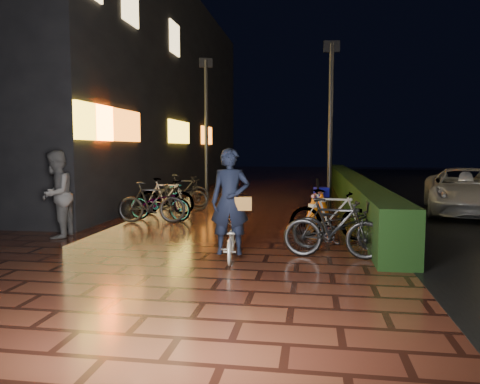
% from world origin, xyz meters
% --- Properties ---
extents(ground, '(80.00, 80.00, 0.00)m').
position_xyz_m(ground, '(0.00, 0.00, 0.00)').
color(ground, '#381911').
rests_on(ground, ground).
extents(hedge, '(0.70, 20.00, 1.00)m').
position_xyz_m(hedge, '(3.30, 8.00, 0.50)').
color(hedge, black).
rests_on(hedge, ground).
extents(bystander_person, '(0.84, 1.01, 1.90)m').
position_xyz_m(bystander_person, '(-3.59, -0.15, 0.95)').
color(bystander_person, '#555457').
rests_on(bystander_person, ground).
extents(van, '(3.12, 5.19, 1.35)m').
position_xyz_m(van, '(6.48, 5.22, 0.68)').
color(van, '#B5B6BA').
rests_on(van, ground).
extents(storefront_block, '(12.09, 22.00, 9.00)m').
position_xyz_m(storefront_block, '(-9.50, 11.50, 4.50)').
color(storefront_block, black).
rests_on(storefront_block, ground).
extents(lamp_post_hedge, '(0.50, 0.15, 5.25)m').
position_xyz_m(lamp_post_hedge, '(2.45, 5.52, 2.89)').
color(lamp_post_hedge, black).
rests_on(lamp_post_hedge, ground).
extents(lamp_post_sf, '(0.52, 0.25, 5.49)m').
position_xyz_m(lamp_post_sf, '(-2.30, 8.87, 3.02)').
color(lamp_post_sf, black).
rests_on(lamp_post_sf, ground).
extents(cyclist, '(0.74, 1.41, 1.96)m').
position_xyz_m(cyclist, '(0.51, -1.60, 0.73)').
color(cyclist, silver).
rests_on(cyclist, ground).
extents(traffic_barrier, '(0.70, 1.78, 0.72)m').
position_xyz_m(traffic_barrier, '(2.07, 3.69, 0.36)').
color(traffic_barrier, orange).
rests_on(traffic_barrier, ground).
extents(cart_assembly, '(0.67, 0.72, 1.04)m').
position_xyz_m(cart_assembly, '(2.19, 5.31, 0.53)').
color(cart_assembly, black).
rests_on(cart_assembly, ground).
extents(parked_bikes_storefront, '(2.07, 4.07, 1.07)m').
position_xyz_m(parked_bikes_storefront, '(-2.26, 3.76, 0.51)').
color(parked_bikes_storefront, black).
rests_on(parked_bikes_storefront, ground).
extents(parked_bikes_hedge, '(2.01, 2.45, 1.07)m').
position_xyz_m(parked_bikes_hedge, '(2.36, -0.36, 0.52)').
color(parked_bikes_hedge, black).
rests_on(parked_bikes_hedge, ground).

